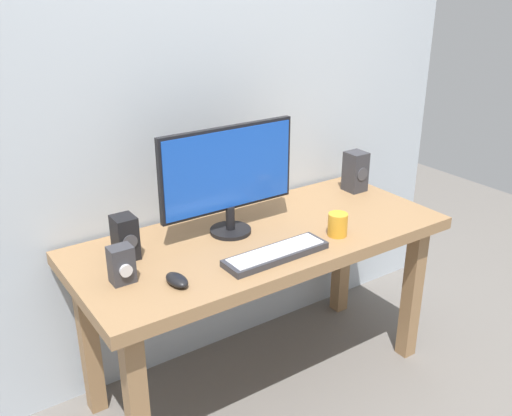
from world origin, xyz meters
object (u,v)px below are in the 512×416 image
at_px(monitor, 228,174).
at_px(audio_controller, 122,265).
at_px(desk, 262,255).
at_px(coffee_mug, 338,225).
at_px(mouse, 177,280).
at_px(speaker_right, 355,171).
at_px(speaker_left, 125,237).
at_px(keyboard_primary, 276,254).

bearing_deg(monitor, audio_controller, -165.06).
height_order(desk, audio_controller, audio_controller).
distance_m(monitor, audio_controller, 0.56).
distance_m(audio_controller, coffee_mug, 0.87).
distance_m(monitor, mouse, 0.51).
distance_m(desk, coffee_mug, 0.33).
bearing_deg(monitor, speaker_right, 4.69).
height_order(desk, speaker_left, speaker_left).
bearing_deg(desk, monitor, 137.50).
relative_size(speaker_right, audio_controller, 1.44).
xyz_separation_m(keyboard_primary, speaker_right, (0.72, 0.35, 0.08)).
xyz_separation_m(keyboard_primary, audio_controller, (-0.54, 0.15, 0.05)).
distance_m(desk, monitor, 0.37).
height_order(desk, mouse, mouse).
relative_size(mouse, speaker_right, 0.57).
xyz_separation_m(monitor, coffee_mug, (0.34, -0.27, -0.20)).
distance_m(desk, audio_controller, 0.64).
height_order(mouse, coffee_mug, coffee_mug).
relative_size(monitor, speaker_left, 3.56).
distance_m(monitor, speaker_left, 0.46).
relative_size(desk, speaker_left, 9.30).
distance_m(mouse, coffee_mug, 0.71).
relative_size(desk, coffee_mug, 16.37).
xyz_separation_m(keyboard_primary, speaker_left, (-0.46, 0.31, 0.07)).
xyz_separation_m(monitor, keyboard_primary, (0.03, -0.29, -0.23)).
bearing_deg(keyboard_primary, speaker_right, 25.71).
xyz_separation_m(monitor, mouse, (-0.37, -0.26, -0.23)).
xyz_separation_m(speaker_right, speaker_left, (-1.18, -0.04, -0.01)).
bearing_deg(monitor, coffee_mug, -38.62).
xyz_separation_m(monitor, speaker_left, (-0.43, 0.02, -0.17)).
bearing_deg(mouse, keyboard_primary, -8.88).
distance_m(keyboard_primary, speaker_right, 0.81).
bearing_deg(coffee_mug, monitor, 141.38).
distance_m(speaker_left, audio_controller, 0.18).
relative_size(monitor, keyboard_primary, 1.40).
bearing_deg(desk, mouse, -160.29).
bearing_deg(keyboard_primary, speaker_left, 145.99).
bearing_deg(audio_controller, mouse, -40.15).
height_order(monitor, coffee_mug, monitor).
xyz_separation_m(desk, speaker_left, (-0.53, 0.11, 0.18)).
bearing_deg(speaker_left, audio_controller, -116.65).
xyz_separation_m(desk, monitor, (-0.10, 0.09, 0.34)).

